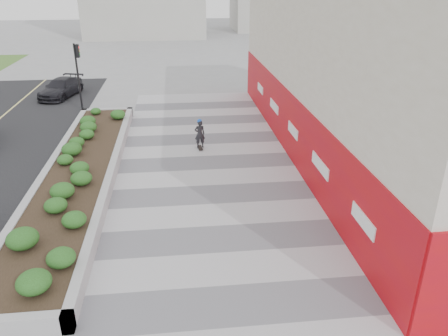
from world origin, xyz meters
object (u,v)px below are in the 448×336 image
(traffic_signal_near, at_px, (78,67))
(car_dark, at_px, (61,88))
(planter, at_px, (79,170))
(skateboarder, at_px, (200,134))

(traffic_signal_near, distance_m, car_dark, 4.79)
(traffic_signal_near, bearing_deg, car_dark, 120.26)
(planter, height_order, skateboarder, skateboarder)
(planter, bearing_deg, car_dark, 105.32)
(traffic_signal_near, relative_size, car_dark, 0.96)
(planter, relative_size, skateboarder, 11.54)
(planter, distance_m, traffic_signal_near, 10.90)
(traffic_signal_near, xyz_separation_m, car_dark, (-2.16, 3.71, -2.12))
(planter, height_order, traffic_signal_near, traffic_signal_near)
(car_dark, bearing_deg, traffic_signal_near, -44.69)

